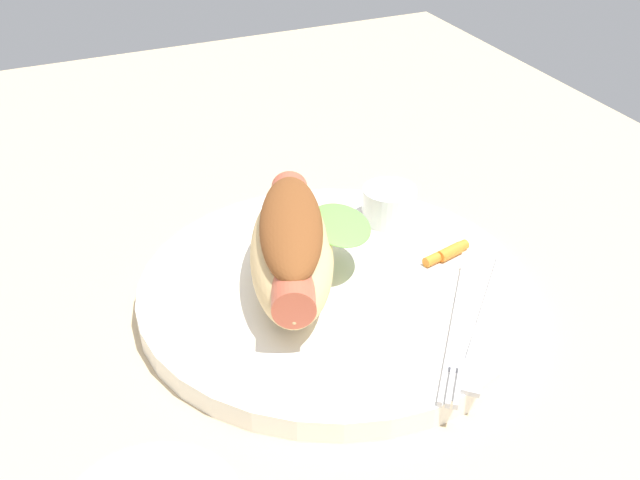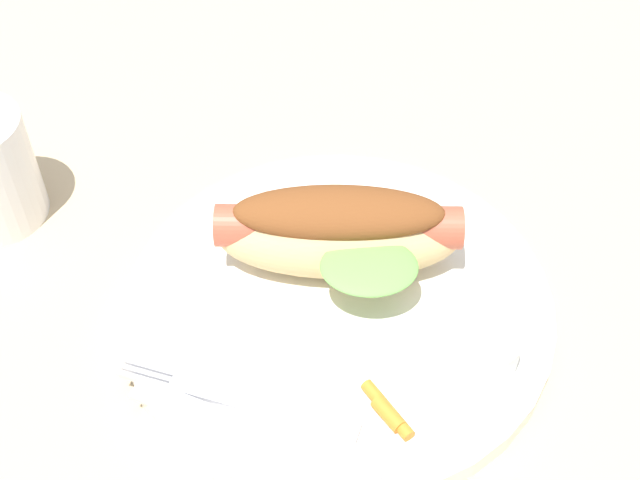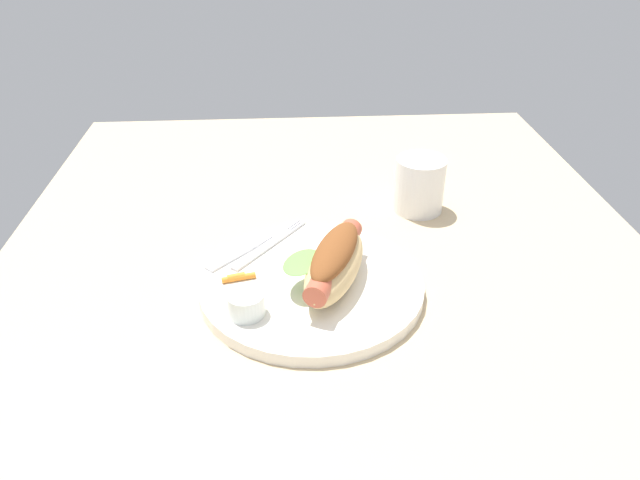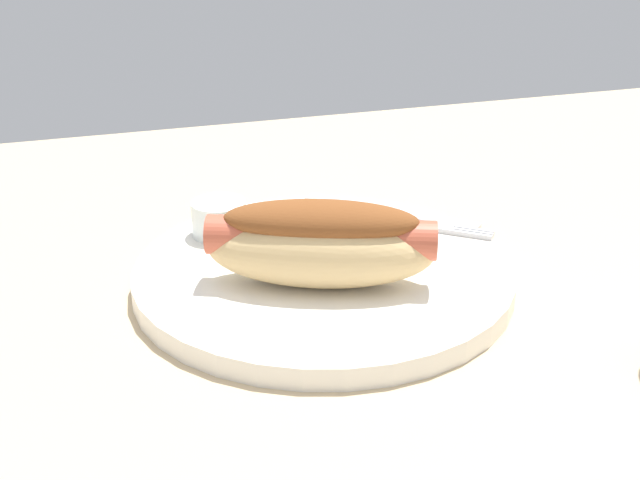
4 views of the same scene
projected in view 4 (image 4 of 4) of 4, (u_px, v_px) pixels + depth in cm
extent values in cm
cube|color=tan|center=(354.00, 310.00, 61.25)|extent=(120.00, 90.00, 1.80)
cylinder|color=white|center=(323.00, 275.00, 62.51)|extent=(27.60, 27.60, 1.60)
ellipsoid|color=#DBB77A|center=(320.00, 249.00, 58.53)|extent=(16.72, 11.05, 5.23)
cylinder|color=#C1563D|center=(320.00, 237.00, 58.15)|extent=(15.58, 8.27, 2.76)
ellipsoid|color=brown|center=(320.00, 220.00, 57.64)|extent=(14.00, 8.86, 2.71)
ellipsoid|color=#6BB74C|center=(299.00, 215.00, 61.28)|extent=(7.18, 6.27, 1.21)
cylinder|color=white|center=(219.00, 218.00, 66.66)|extent=(4.26, 4.26, 2.74)
cube|color=silver|center=(383.00, 220.00, 69.35)|extent=(9.74, 8.02, 0.40)
cube|color=silver|center=(472.00, 235.00, 66.58)|extent=(2.70, 2.21, 0.40)
cube|color=silver|center=(473.00, 233.00, 66.96)|extent=(2.70, 2.21, 0.40)
cube|color=silver|center=(474.00, 231.00, 67.34)|extent=(2.70, 2.21, 0.40)
cube|color=silver|center=(390.00, 212.00, 70.89)|extent=(11.94, 11.56, 0.36)
cylinder|color=orange|center=(296.00, 214.00, 69.92)|extent=(1.70, 4.22, 0.76)
cylinder|color=orange|center=(296.00, 212.00, 70.18)|extent=(1.43, 2.33, 0.90)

